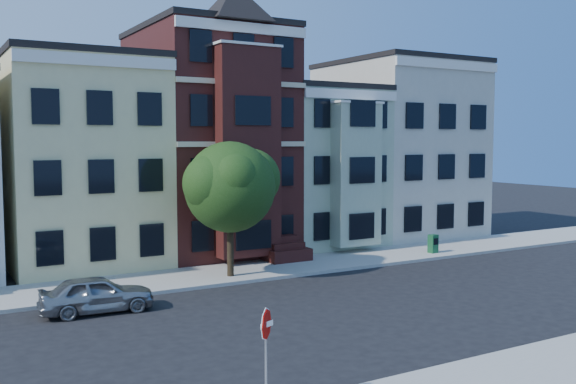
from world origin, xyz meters
TOP-DOWN VIEW (x-y plane):
  - ground at (0.00, 0.00)m, footprint 120.00×120.00m
  - far_sidewalk at (0.00, 8.00)m, footprint 60.00×4.00m
  - near_sidewalk at (0.00, -8.00)m, footprint 60.00×4.00m
  - house_yellow at (-7.00, 14.50)m, footprint 7.00×9.00m
  - house_brown at (0.00, 14.50)m, footprint 7.00×9.00m
  - house_green at (6.50, 14.50)m, footprint 6.00×9.00m
  - house_cream at (13.50, 14.50)m, footprint 8.00×9.00m
  - street_tree at (-2.08, 7.17)m, footprint 8.15×8.15m
  - parked_car at (-8.60, 4.51)m, footprint 4.10×1.87m
  - newspaper_box at (9.84, 7.05)m, footprint 0.47×0.43m
  - stop_sign at (-7.49, -6.30)m, footprint 0.71×0.38m

SIDE VIEW (x-z plane):
  - ground at x=0.00m, z-range 0.00..0.00m
  - far_sidewalk at x=0.00m, z-range 0.00..0.15m
  - near_sidewalk at x=0.00m, z-range 0.00..0.15m
  - newspaper_box at x=9.84m, z-range 0.15..1.13m
  - parked_car at x=-8.60m, z-range 0.00..1.36m
  - stop_sign at x=-7.49m, z-range 0.15..2.82m
  - street_tree at x=-2.08m, z-range 0.15..7.56m
  - house_green at x=6.50m, z-range 0.00..9.00m
  - house_yellow at x=-7.00m, z-range 0.00..10.00m
  - house_cream at x=13.50m, z-range 0.00..11.00m
  - house_brown at x=0.00m, z-range 0.00..12.00m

